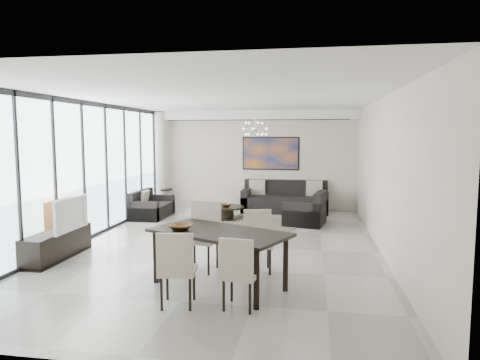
% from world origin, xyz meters
% --- Properties ---
extents(room_shell, '(6.00, 9.00, 2.90)m').
position_xyz_m(room_shell, '(0.46, 0.00, 1.45)').
color(room_shell, '#A8A39B').
rests_on(room_shell, ground).
extents(window_wall, '(0.37, 8.95, 2.90)m').
position_xyz_m(window_wall, '(-2.86, 0.00, 1.47)').
color(window_wall, white).
rests_on(window_wall, floor).
extents(soffit, '(5.98, 0.40, 0.26)m').
position_xyz_m(soffit, '(0.00, 4.30, 2.77)').
color(soffit, white).
rests_on(soffit, room_shell).
extents(painting, '(1.68, 0.04, 0.98)m').
position_xyz_m(painting, '(0.50, 4.47, 1.65)').
color(painting, '#C46A1B').
rests_on(painting, room_shell).
extents(chandelier, '(0.66, 0.66, 0.71)m').
position_xyz_m(chandelier, '(0.30, 2.50, 2.35)').
color(chandelier, silver).
rests_on(chandelier, room_shell).
extents(rug, '(3.15, 2.83, 0.01)m').
position_xyz_m(rug, '(0.10, 2.09, 0.01)').
color(rug, black).
rests_on(rug, floor).
extents(coffee_table, '(0.97, 0.97, 0.34)m').
position_xyz_m(coffee_table, '(-0.50, 2.71, 0.19)').
color(coffee_table, black).
rests_on(coffee_table, floor).
extents(bowl_coffee, '(0.29, 0.29, 0.08)m').
position_xyz_m(bowl_coffee, '(-0.48, 2.63, 0.38)').
color(bowl_coffee, brown).
rests_on(bowl_coffee, coffee_table).
extents(sofa_main, '(2.43, 0.99, 0.88)m').
position_xyz_m(sofa_main, '(0.96, 4.08, 0.30)').
color(sofa_main, black).
rests_on(sofa_main, floor).
extents(loveseat, '(0.80, 1.42, 0.71)m').
position_xyz_m(loveseat, '(-2.54, 2.64, 0.24)').
color(loveseat, black).
rests_on(loveseat, floor).
extents(armchair, '(1.08, 1.13, 0.82)m').
position_xyz_m(armchair, '(1.59, 2.35, 0.28)').
color(armchair, black).
rests_on(armchair, floor).
extents(side_table, '(0.42, 0.42, 0.58)m').
position_xyz_m(side_table, '(-2.65, 4.15, 0.39)').
color(side_table, black).
rests_on(side_table, floor).
extents(tv_console, '(0.45, 1.60, 0.50)m').
position_xyz_m(tv_console, '(-2.76, -1.32, 0.25)').
color(tv_console, black).
rests_on(tv_console, floor).
extents(television, '(0.14, 1.02, 0.59)m').
position_xyz_m(television, '(-2.60, -1.26, 0.79)').
color(television, gray).
rests_on(television, tv_console).
extents(dining_table, '(2.21, 1.72, 0.82)m').
position_xyz_m(dining_table, '(0.40, -2.24, 0.74)').
color(dining_table, black).
rests_on(dining_table, floor).
extents(dining_chair_sw, '(0.51, 0.51, 0.99)m').
position_xyz_m(dining_chair_sw, '(0.04, -3.09, 0.57)').
color(dining_chair_sw, beige).
rests_on(dining_chair_sw, floor).
extents(dining_chair_se, '(0.48, 0.48, 0.94)m').
position_xyz_m(dining_chair_se, '(0.82, -3.03, 0.54)').
color(dining_chair_se, beige).
rests_on(dining_chair_se, floor).
extents(dining_chair_nw, '(0.57, 0.57, 1.11)m').
position_xyz_m(dining_chair_nw, '(-0.03, -1.46, 0.64)').
color(dining_chair_nw, beige).
rests_on(dining_chair_nw, floor).
extents(dining_chair_ne, '(0.53, 0.53, 0.98)m').
position_xyz_m(dining_chair_ne, '(0.85, -1.37, 0.56)').
color(dining_chair_ne, beige).
rests_on(dining_chair_ne, floor).
extents(bowl_dining, '(0.35, 0.35, 0.08)m').
position_xyz_m(bowl_dining, '(-0.16, -2.28, 0.87)').
color(bowl_dining, brown).
rests_on(bowl_dining, dining_table).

